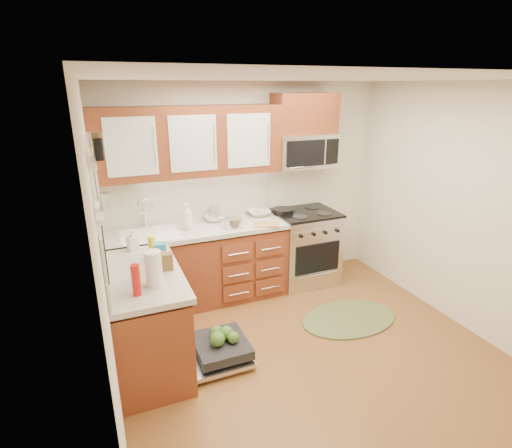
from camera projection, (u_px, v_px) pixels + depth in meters
name	position (u px, v px, depth m)	size (l,w,h in m)	color
floor	(313.00, 356.00, 3.82)	(3.50, 3.50, 0.00)	brown
ceiling	(328.00, 78.00, 3.00)	(3.50, 3.50, 0.00)	white
wall_back	(246.00, 188.00, 4.94)	(3.50, 0.04, 2.50)	silver
wall_front	(512.00, 355.00, 1.88)	(3.50, 0.04, 2.50)	silver
wall_left	(102.00, 267.00, 2.78)	(0.04, 3.50, 2.50)	silver
wall_right	(470.00, 211.00, 4.04)	(0.04, 3.50, 2.50)	silver
base_cabinet_back	(199.00, 268.00, 4.69)	(2.05, 0.60, 0.85)	maroon
base_cabinet_left	(146.00, 321.00, 3.62)	(0.60, 1.25, 0.85)	maroon
countertop_back	(197.00, 230.00, 4.52)	(2.07, 0.64, 0.05)	#B2ADA3
countertop_left	(143.00, 274.00, 3.47)	(0.64, 1.27, 0.05)	#B2ADA3
backsplash_back	(189.00, 197.00, 4.68)	(2.05, 0.02, 0.57)	beige
backsplash_left	(102.00, 246.00, 3.26)	(0.02, 1.25, 0.57)	beige
upper_cabinets	(189.00, 142.00, 4.32)	(2.05, 0.35, 0.75)	maroon
cabinet_over_mw	(304.00, 113.00, 4.74)	(0.76, 0.35, 0.47)	maroon
range	(305.00, 247.00, 5.16)	(0.76, 0.64, 0.95)	silver
microwave	(304.00, 151.00, 4.86)	(0.76, 0.38, 0.40)	silver
sink	(151.00, 245.00, 4.35)	(0.62, 0.50, 0.26)	white
dishwasher	(217.00, 350.00, 3.74)	(0.70, 0.60, 0.20)	silver
window	(97.00, 207.00, 3.12)	(0.03, 1.05, 1.05)	white
window_blind	(95.00, 165.00, 3.03)	(0.02, 0.96, 0.40)	white
shelf_upper	(92.00, 161.00, 2.22)	(0.04, 0.40, 0.03)	white
shelf_lower	(99.00, 213.00, 2.32)	(0.04, 0.40, 0.03)	white
rug	(349.00, 319.00, 4.41)	(1.11, 0.72, 0.02)	#60683B
skillet	(283.00, 211.00, 4.97)	(0.26, 0.26, 0.05)	black
stock_pot	(233.00, 223.00, 4.49)	(0.20, 0.20, 0.12)	silver
cutting_board	(267.00, 225.00, 4.59)	(0.27, 0.17, 0.02)	tan
canister	(215.00, 213.00, 4.77)	(0.10, 0.10, 0.16)	silver
paper_towel_roll	(154.00, 269.00, 3.18)	(0.14, 0.14, 0.29)	white
mustard_bottle	(152.00, 247.00, 3.70)	(0.07, 0.07, 0.21)	yellow
red_bottle	(136.00, 280.00, 3.03)	(0.07, 0.07, 0.25)	#B7140F
wooden_box	(164.00, 261.00, 3.48)	(0.15, 0.11, 0.15)	brown
blue_carton	(161.00, 252.00, 3.64)	(0.11, 0.06, 0.17)	teal
bowl_a	(259.00, 213.00, 4.94)	(0.28, 0.28, 0.07)	#999999
bowl_b	(214.00, 218.00, 4.73)	(0.24, 0.24, 0.07)	#999999
cup	(261.00, 210.00, 5.00)	(0.11, 0.11, 0.08)	#999999
soap_bottle_a	(187.00, 217.00, 4.42)	(0.11, 0.12, 0.30)	#999999
soap_bottle_b	(132.00, 240.00, 3.88)	(0.09, 0.10, 0.21)	#999999
soap_bottle_c	(160.00, 259.00, 3.52)	(0.12, 0.12, 0.15)	#999999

